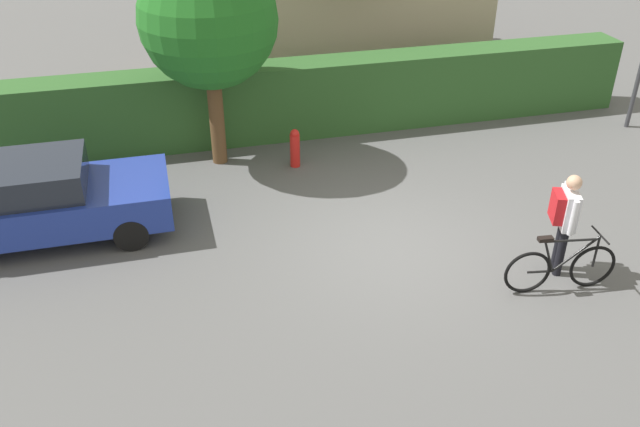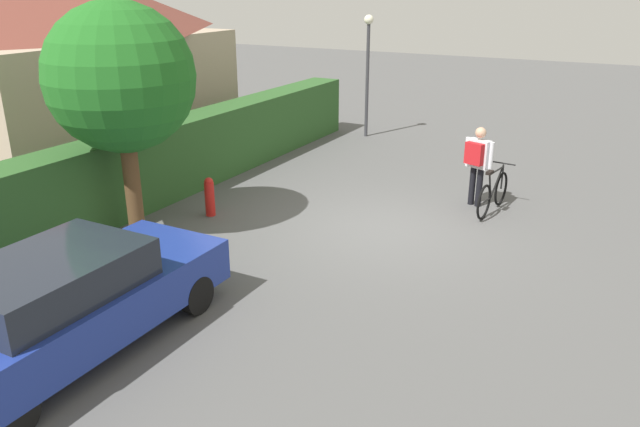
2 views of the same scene
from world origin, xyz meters
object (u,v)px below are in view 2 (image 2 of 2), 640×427
fire_hydrant (210,196)px  tree_kerbside (120,79)px  person_rider (477,159)px  street_lamp (368,58)px  parked_car_near (67,302)px  bicycle (493,193)px

fire_hydrant → tree_kerbside: bearing=157.9°
tree_kerbside → fire_hydrant: (1.47, -0.60, -2.51)m
person_rider → street_lamp: size_ratio=0.47×
parked_car_near → tree_kerbside: tree_kerbside is taller
parked_car_near → street_lamp: street_lamp is taller
person_rider → fire_hydrant: bearing=124.4°
person_rider → fire_hydrant: 5.61m
street_lamp → bicycle: bearing=-134.0°
street_lamp → fire_hydrant: 8.10m
parked_car_near → person_rider: (7.98, -3.07, 0.31)m
street_lamp → fire_hydrant: (-7.86, -0.05, -1.97)m
bicycle → fire_hydrant: size_ratio=2.17×
bicycle → street_lamp: bearing=46.0°
bicycle → person_rider: bearing=64.5°
person_rider → parked_car_near: bearing=158.9°
parked_car_near → person_rider: 8.56m
tree_kerbside → person_rider: bearing=-48.4°
street_lamp → tree_kerbside: bearing=176.6°
bicycle → tree_kerbside: tree_kerbside is taller
bicycle → tree_kerbside: 7.59m
parked_car_near → tree_kerbside: size_ratio=1.03×
fire_hydrant → bicycle: bearing=-59.7°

